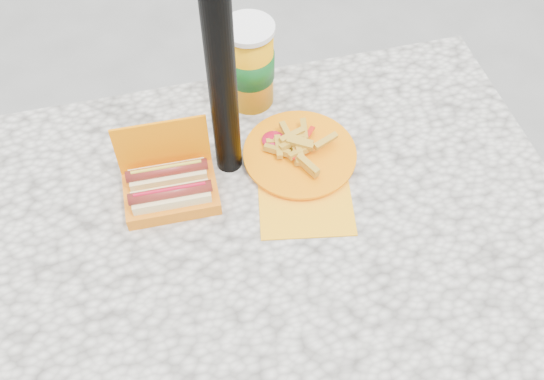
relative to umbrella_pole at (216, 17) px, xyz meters
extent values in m
plane|color=slate|center=(0.00, -0.16, -1.10)|extent=(60.00, 60.00, 0.00)
cube|color=beige|center=(0.00, -0.16, -0.38)|extent=(1.20, 0.80, 0.05)
cylinder|color=black|center=(-0.50, 0.14, -0.75)|extent=(0.07, 0.07, 0.70)
cylinder|color=black|center=(0.50, 0.14, -0.75)|extent=(0.07, 0.07, 0.70)
cylinder|color=black|center=(0.00, 0.00, 0.00)|extent=(0.05, 0.05, 2.20)
cube|color=orange|center=(-0.12, -0.06, -0.33)|extent=(0.17, 0.12, 0.03)
cube|color=orange|center=(-0.12, 0.00, -0.26)|extent=(0.17, 0.02, 0.11)
cube|color=#F4DD90|center=(-0.12, -0.08, -0.32)|extent=(0.14, 0.04, 0.04)
cylinder|color=maroon|center=(-0.12, -0.08, -0.30)|extent=(0.15, 0.03, 0.02)
cylinder|color=#B10B23|center=(-0.12, -0.08, -0.29)|extent=(0.13, 0.01, 0.01)
cube|color=#F4DD90|center=(-0.12, -0.03, -0.32)|extent=(0.14, 0.04, 0.04)
cylinder|color=maroon|center=(-0.12, -0.03, -0.30)|extent=(0.15, 0.03, 0.02)
cylinder|color=gold|center=(-0.12, -0.03, -0.29)|extent=(0.13, 0.01, 0.01)
cube|color=#FCA412|center=(0.12, -0.12, -0.35)|extent=(0.20, 0.20, 0.00)
cylinder|color=orange|center=(0.14, -0.02, -0.34)|extent=(0.21, 0.21, 0.01)
cylinder|color=orange|center=(0.14, -0.02, -0.34)|extent=(0.22, 0.22, 0.01)
cube|color=gold|center=(0.10, -0.01, -0.32)|extent=(0.02, 0.05, 0.01)
cube|color=gold|center=(0.13, -0.02, -0.32)|extent=(0.02, 0.05, 0.01)
cube|color=gold|center=(0.12, 0.02, -0.31)|extent=(0.02, 0.05, 0.01)
cube|color=gold|center=(0.14, -0.07, -0.31)|extent=(0.04, 0.05, 0.01)
cube|color=gold|center=(0.10, 0.01, -0.33)|extent=(0.05, 0.02, 0.01)
cube|color=gold|center=(0.14, -0.07, -0.32)|extent=(0.03, 0.05, 0.01)
cube|color=gold|center=(0.13, -0.03, -0.33)|extent=(0.02, 0.05, 0.01)
cube|color=gold|center=(0.14, -0.03, -0.32)|extent=(0.06, 0.03, 0.01)
cube|color=gold|center=(0.12, 0.00, -0.33)|extent=(0.05, 0.04, 0.01)
cube|color=gold|center=(0.19, -0.02, -0.31)|extent=(0.05, 0.03, 0.01)
cube|color=gold|center=(0.12, -0.01, -0.32)|extent=(0.05, 0.03, 0.01)
cube|color=gold|center=(0.16, 0.02, -0.32)|extent=(0.02, 0.05, 0.01)
cube|color=gold|center=(0.14, -0.02, -0.31)|extent=(0.05, 0.04, 0.01)
cube|color=gold|center=(0.13, 0.01, -0.31)|extent=(0.05, 0.03, 0.01)
cube|color=gold|center=(0.14, -0.01, -0.33)|extent=(0.02, 0.05, 0.01)
cube|color=gold|center=(0.14, -0.01, -0.31)|extent=(0.05, 0.04, 0.01)
cube|color=gold|center=(0.09, -0.01, -0.33)|extent=(0.05, 0.04, 0.01)
ellipsoid|color=#B10B23|center=(0.09, 0.02, -0.33)|extent=(0.05, 0.05, 0.01)
cube|color=red|center=(0.15, -0.01, -0.32)|extent=(0.07, 0.07, 0.00)
cylinder|color=orange|center=(0.08, 0.16, -0.26)|extent=(0.10, 0.10, 0.18)
cylinder|color=#0F521B|center=(0.08, 0.16, -0.25)|extent=(0.10, 0.10, 0.06)
cylinder|color=white|center=(0.08, 0.16, -0.16)|extent=(0.10, 0.10, 0.01)
camera|label=1|loc=(-0.10, -0.74, 0.58)|focal=40.00mm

